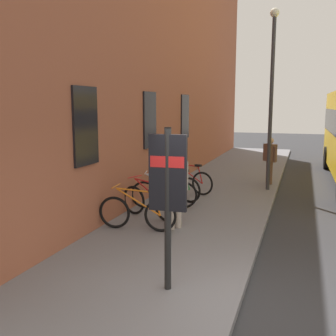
# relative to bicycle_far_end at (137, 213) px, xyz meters

# --- Properties ---
(ground) EXTENTS (60.00, 60.00, 0.00)m
(ground) POSITION_rel_bicycle_far_end_xyz_m (3.42, -3.61, -0.51)
(ground) COLOR #2D2D30
(sidewalk_pavement) EXTENTS (24.00, 3.50, 0.12)m
(sidewalk_pavement) POSITION_rel_bicycle_far_end_xyz_m (5.42, -0.86, -0.45)
(sidewalk_pavement) COLOR slate
(sidewalk_pavement) RESTS_ON ground
(station_facade) EXTENTS (22.00, 0.65, 9.37)m
(station_facade) POSITION_rel_bicycle_far_end_xyz_m (6.41, 1.19, 4.17)
(station_facade) COLOR #9E563D
(station_facade) RESTS_ON ground
(bicycle_far_end) EXTENTS (0.48, 1.77, 0.97)m
(bicycle_far_end) POSITION_rel_bicycle_far_end_xyz_m (0.00, 0.00, 0.00)
(bicycle_far_end) COLOR black
(bicycle_far_end) RESTS_ON sidewalk_pavement
(bicycle_end_of_row) EXTENTS (0.71, 1.69, 0.97)m
(bicycle_end_of_row) POSITION_rel_bicycle_far_end_xyz_m (0.95, 0.09, -0.00)
(bicycle_end_of_row) COLOR black
(bicycle_end_of_row) RESTS_ON sidewalk_pavement
(bicycle_beside_lamp) EXTENTS (0.63, 1.72, 0.97)m
(bicycle_beside_lamp) POSITION_rel_bicycle_far_end_xyz_m (1.92, 0.07, -0.00)
(bicycle_beside_lamp) COLOR black
(bicycle_beside_lamp) RESTS_ON sidewalk_pavement
(bicycle_nearest_sign) EXTENTS (0.65, 1.71, 0.97)m
(bicycle_nearest_sign) POSITION_rel_bicycle_far_end_xyz_m (2.85, 0.10, -0.00)
(bicycle_nearest_sign) COLOR black
(bicycle_nearest_sign) RESTS_ON sidewalk_pavement
(bicycle_under_window) EXTENTS (0.62, 1.72, 0.97)m
(bicycle_under_window) POSITION_rel_bicycle_far_end_xyz_m (3.85, -0.02, 0.00)
(bicycle_under_window) COLOR black
(bicycle_under_window) RESTS_ON sidewalk_pavement
(transit_info_sign) EXTENTS (0.12, 0.55, 2.40)m
(transit_info_sign) POSITION_rel_bicycle_far_end_xyz_m (-2.39, -1.53, 1.21)
(transit_info_sign) COLOR black
(transit_info_sign) RESTS_ON sidewalk_pavement
(pedestrian_near_bus) EXTENTS (0.54, 0.51, 1.74)m
(pedestrian_near_bus) POSITION_rel_bicycle_far_end_xyz_m (0.38, -0.74, 0.67)
(pedestrian_near_bus) COLOR #B2A599
(pedestrian_near_bus) RESTS_ON sidewalk_pavement
(pedestrian_crossing_street) EXTENTS (0.50, 0.49, 1.61)m
(pedestrian_crossing_street) POSITION_rel_bicycle_far_end_xyz_m (6.15, -2.27, 0.60)
(pedestrian_crossing_street) COLOR brown
(pedestrian_crossing_street) RESTS_ON sidewalk_pavement
(street_lamp) EXTENTS (0.28, 0.28, 5.61)m
(street_lamp) POSITION_rel_bicycle_far_end_xyz_m (5.20, -2.31, 2.90)
(street_lamp) COLOR #333338
(street_lamp) RESTS_ON sidewalk_pavement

